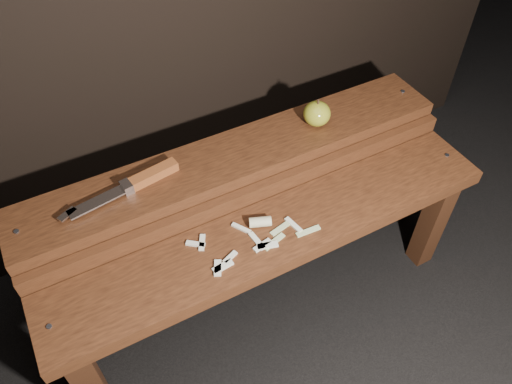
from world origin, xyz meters
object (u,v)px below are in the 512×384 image
bench_rear_tier (238,176)px  knife (140,181)px  bench_front_tier (278,248)px  apple (317,114)px

bench_rear_tier → knife: bearing=177.5°
bench_rear_tier → bench_front_tier: bearing=-90.0°
bench_front_tier → bench_rear_tier: bearing=90.0°
bench_front_tier → bench_rear_tier: size_ratio=1.00×
bench_front_tier → apple: 0.39m
knife → apple: bearing=-0.8°
bench_front_tier → knife: bearing=137.7°
apple → knife: bearing=179.2°
bench_front_tier → apple: size_ratio=14.88×
bench_front_tier → apple: bearing=42.8°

